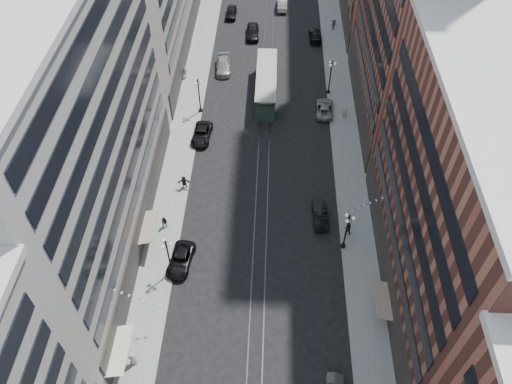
# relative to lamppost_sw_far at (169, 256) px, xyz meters

# --- Properties ---
(ground) EXTENTS (220.00, 220.00, 0.00)m
(ground) POSITION_rel_lamppost_sw_far_xyz_m (9.20, 32.00, -3.10)
(ground) COLOR black
(ground) RESTS_ON ground
(sidewalk_west) EXTENTS (4.00, 180.00, 0.15)m
(sidewalk_west) POSITION_rel_lamppost_sw_far_xyz_m (-1.80, 42.00, -3.02)
(sidewalk_west) COLOR gray
(sidewalk_west) RESTS_ON ground
(sidewalk_east) EXTENTS (4.00, 180.00, 0.15)m
(sidewalk_east) POSITION_rel_lamppost_sw_far_xyz_m (20.20, 42.00, -3.02)
(sidewalk_east) COLOR gray
(sidewalk_east) RESTS_ON ground
(rail_west) EXTENTS (0.12, 180.00, 0.02)m
(rail_west) POSITION_rel_lamppost_sw_far_xyz_m (8.50, 42.00, -3.09)
(rail_west) COLOR #2D2D33
(rail_west) RESTS_ON ground
(rail_east) EXTENTS (0.12, 180.00, 0.02)m
(rail_east) POSITION_rel_lamppost_sw_far_xyz_m (9.90, 42.00, -3.09)
(rail_east) COLOR #2D2D33
(rail_east) RESTS_ON ground
(building_west_mid) EXTENTS (8.00, 36.00, 28.00)m
(building_west_mid) POSITION_rel_lamppost_sw_far_xyz_m (-7.80, 5.00, 10.90)
(building_west_mid) COLOR gray
(building_west_mid) RESTS_ON ground
(building_east_mid) EXTENTS (8.00, 30.00, 24.00)m
(building_east_mid) POSITION_rel_lamppost_sw_far_xyz_m (26.20, -0.00, 8.90)
(building_east_mid) COLOR brown
(building_east_mid) RESTS_ON ground
(lamppost_sw_far) EXTENTS (1.03, 1.14, 5.52)m
(lamppost_sw_far) POSITION_rel_lamppost_sw_far_xyz_m (0.00, 0.00, 0.00)
(lamppost_sw_far) COLOR black
(lamppost_sw_far) RESTS_ON sidewalk_west
(lamppost_sw_mid) EXTENTS (1.03, 1.14, 5.52)m
(lamppost_sw_mid) POSITION_rel_lamppost_sw_far_xyz_m (0.00, 27.00, 0.00)
(lamppost_sw_mid) COLOR black
(lamppost_sw_mid) RESTS_ON sidewalk_west
(lamppost_se_far) EXTENTS (1.03, 1.14, 5.52)m
(lamppost_se_far) POSITION_rel_lamppost_sw_far_xyz_m (18.40, 4.00, 0.00)
(lamppost_se_far) COLOR black
(lamppost_se_far) RESTS_ON sidewalk_east
(lamppost_se_mid) EXTENTS (1.03, 1.14, 5.52)m
(lamppost_se_mid) POSITION_rel_lamppost_sw_far_xyz_m (18.40, 32.00, 0.00)
(lamppost_se_mid) COLOR black
(lamppost_se_mid) RESTS_ON sidewalk_east
(streetcar) EXTENTS (2.90, 13.09, 3.62)m
(streetcar) POSITION_rel_lamppost_sw_far_xyz_m (9.20, 31.41, -1.43)
(streetcar) COLOR #253A2D
(streetcar) RESTS_ON ground
(car_2) EXTENTS (2.90, 5.21, 1.38)m
(car_2) POSITION_rel_lamppost_sw_far_xyz_m (0.80, 1.17, -2.41)
(car_2) COLOR black
(car_2) RESTS_ON ground
(pedestrian_1) EXTENTS (0.96, 0.66, 1.78)m
(pedestrian_1) POSITION_rel_lamppost_sw_far_xyz_m (-2.01, -10.00, -2.06)
(pedestrian_1) COLOR #B9A999
(pedestrian_1) RESTS_ON sidewalk_west
(pedestrian_2) EXTENTS (0.86, 0.60, 1.60)m
(pedestrian_2) POSITION_rel_lamppost_sw_far_xyz_m (-1.68, 5.99, -2.15)
(pedestrian_2) COLOR black
(pedestrian_2) RESTS_ON sidewalk_west
(car_7) EXTENTS (2.70, 5.22, 1.41)m
(car_7) POSITION_rel_lamppost_sw_far_xyz_m (0.80, 21.44, -2.39)
(car_7) COLOR black
(car_7) RESTS_ON ground
(car_8) EXTENTS (2.66, 5.60, 1.58)m
(car_8) POSITION_rel_lamppost_sw_far_xyz_m (2.40, 37.39, -2.31)
(car_8) COLOR gray
(car_8) RESTS_ON ground
(car_9) EXTENTS (1.92, 4.56, 1.54)m
(car_9) POSITION_rel_lamppost_sw_far_xyz_m (2.40, 53.97, -2.33)
(car_9) COLOR black
(car_9) RESTS_ON ground
(car_10) EXTENTS (1.77, 4.57, 1.48)m
(car_10) POSITION_rel_lamppost_sw_far_xyz_m (16.00, 7.94, -2.35)
(car_10) COLOR black
(car_10) RESTS_ON ground
(car_11) EXTENTS (2.63, 5.17, 1.40)m
(car_11) POSITION_rel_lamppost_sw_far_xyz_m (17.56, 27.56, -2.40)
(car_11) COLOR gray
(car_11) RESTS_ON ground
(car_12) EXTENTS (2.13, 4.91, 1.41)m
(car_12) POSITION_rel_lamppost_sw_far_xyz_m (17.03, 46.98, -2.39)
(car_12) COLOR black
(car_12) RESTS_ON ground
(car_13) EXTENTS (2.20, 5.19, 1.75)m
(car_13) POSITION_rel_lamppost_sw_far_xyz_m (6.52, 47.44, -2.22)
(car_13) COLOR black
(car_13) RESTS_ON ground
(car_14) EXTENTS (1.74, 4.94, 1.62)m
(car_14) POSITION_rel_lamppost_sw_far_xyz_m (11.47, 57.21, -2.28)
(car_14) COLOR gray
(car_14) RESTS_ON ground
(pedestrian_5) EXTENTS (1.69, 0.62, 1.79)m
(pedestrian_5) POSITION_rel_lamppost_sw_far_xyz_m (-0.30, 12.23, -2.05)
(pedestrian_5) COLOR black
(pedestrian_5) RESTS_ON sidewalk_west
(pedestrian_6) EXTENTS (1.17, 0.77, 1.85)m
(pedestrian_6) POSITION_rel_lamppost_sw_far_xyz_m (-3.29, 34.87, -2.02)
(pedestrian_6) COLOR #A09384
(pedestrian_6) RESTS_ON sidewalk_west
(pedestrian_7) EXTENTS (0.92, 0.57, 1.79)m
(pedestrian_7) POSITION_rel_lamppost_sw_far_xyz_m (18.98, 5.88, -2.05)
(pedestrian_7) COLOR black
(pedestrian_7) RESTS_ON sidewalk_east
(pedestrian_8) EXTENTS (0.69, 0.45, 1.88)m
(pedestrian_8) POSITION_rel_lamppost_sw_far_xyz_m (20.26, 26.32, -2.00)
(pedestrian_8) COLOR #B4A795
(pedestrian_8) RESTS_ON sidewalk_east
(pedestrian_9) EXTENTS (1.20, 0.75, 1.73)m
(pedestrian_9) POSITION_rel_lamppost_sw_far_xyz_m (20.31, 49.89, -2.08)
(pedestrian_9) COLOR black
(pedestrian_9) RESTS_ON sidewalk_east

